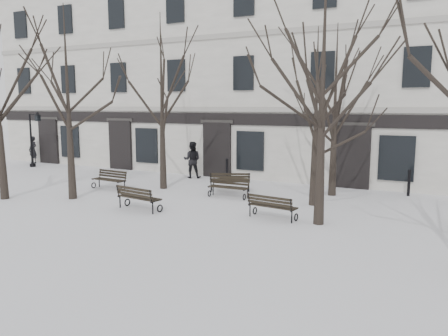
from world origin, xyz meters
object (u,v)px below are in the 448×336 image
Objects in this scene: bench_0 at (110,179)px; lamp_post at (34,135)px; bench_2 at (272,206)px; tree_2 at (324,49)px; bench_4 at (230,181)px; tree_1 at (67,79)px; bench_3 at (229,186)px; bench_1 at (138,197)px.

lamp_post reaches higher than bench_0.
bench_0 is at bearing -3.28° from bench_2.
tree_2 is 5.08× the size of bench_2.
tree_2 is 7.82m from bench_4.
lamp_post is at bearing 163.48° from bench_0.
bench_0 is at bearing 90.74° from tree_1.
lamp_post reaches higher than bench_3.
bench_0 is 0.95× the size of bench_4.
bench_3 is 0.50× the size of lamp_post.
bench_1 is at bearing -169.91° from tree_2.
bench_0 is at bearing -172.33° from bench_3.
bench_2 is at bearing -159.28° from bench_1.
tree_2 is 4.78× the size of bench_4.
lamp_post is (-14.19, 1.56, 1.48)m from bench_4.
lamp_post is at bearing -31.53° from bench_4.
bench_2 is 0.51× the size of lamp_post.
tree_1 is 4.93m from bench_0.
bench_4 reaches higher than bench_3.
bench_4 is 0.54× the size of lamp_post.
tree_2 is at bearing -161.28° from bench_1.
tree_2 is at bearing 119.30° from bench_4.
tree_1 reaches higher than bench_4.
bench_3 is at bearing 28.90° from tree_1.
bench_2 is 4.88m from bench_4.
bench_0 is at bearing 171.22° from tree_2.
bench_0 is 9.78m from lamp_post.
tree_2 is 20.04m from lamp_post.
bench_3 is (1.97, 3.52, -0.03)m from bench_1.
bench_0 is 0.94× the size of bench_1.
tree_2 is at bearing -168.39° from bench_2.
bench_2 is (8.46, 0.62, -4.38)m from tree_1.
bench_4 reaches higher than bench_2.
bench_4 is (1.49, 4.61, -0.01)m from bench_1.
bench_1 is at bearing 19.87° from bench_2.
tree_1 is 2.28× the size of lamp_post.
tree_1 is 7.78m from bench_3.
lamp_post reaches higher than bench_2.
tree_1 is 5.70m from bench_1.
bench_0 is 5.72m from bench_3.
tree_1 is 4.15× the size of bench_1.
bench_2 is at bearing -176.17° from tree_2.
bench_4 is at bearing 113.20° from bench_3.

